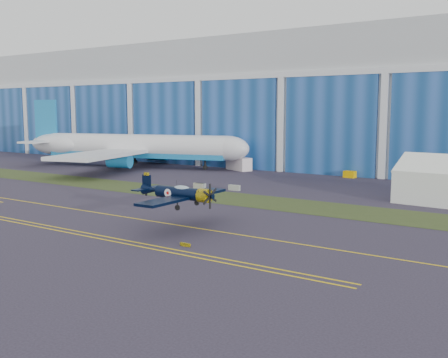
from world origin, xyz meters
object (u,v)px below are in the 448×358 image
Objects in this scene: warbird at (179,193)px; tug at (350,174)px; jetliner at (136,120)px; shipping_container at (239,164)px.

warbird is 6.03× the size of tug.
jetliner is 26.39m from shipping_container.
warbird is 66.41m from jetliner.
jetliner is at bearing -138.31° from shipping_container.
warbird is 0.19× the size of jetliner.
shipping_container is at bearing -172.45° from tug.
jetliner reaches higher than shipping_container.
shipping_container is (-25.21, 52.32, -2.51)m from warbird.
jetliner is 11.19× the size of shipping_container.
warbird is 53.43m from tug.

